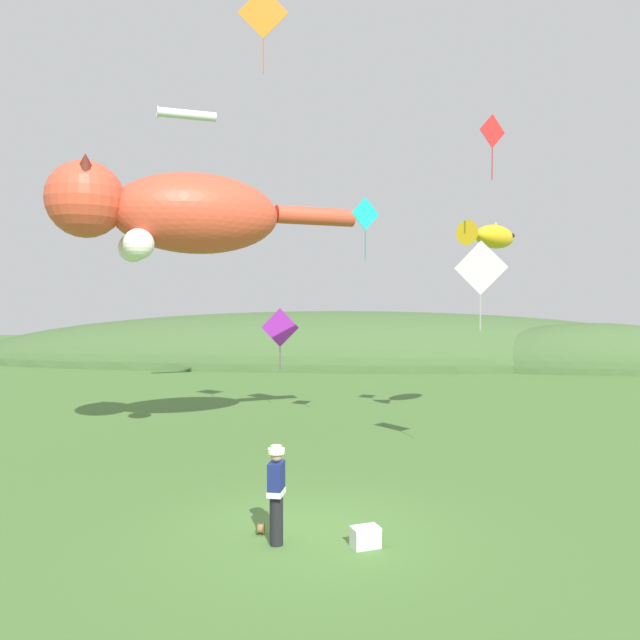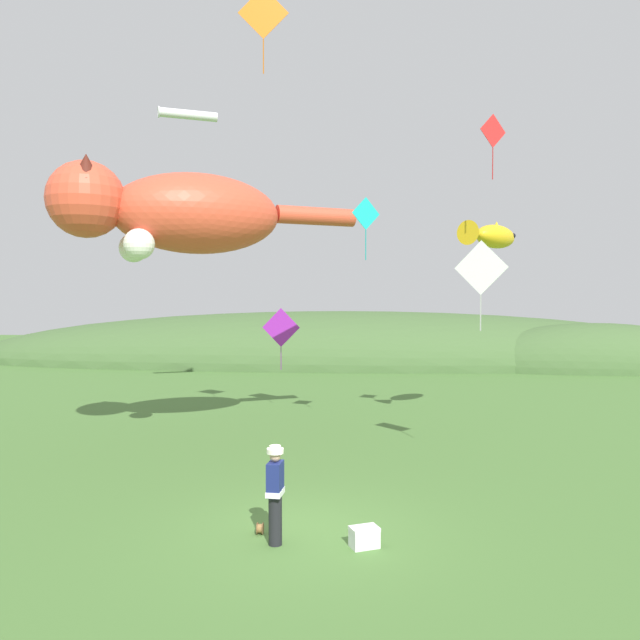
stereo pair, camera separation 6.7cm
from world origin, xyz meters
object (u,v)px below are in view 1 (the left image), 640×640
object	(u,v)px
festival_attendant	(276,492)
kite_diamond_violet	(280,328)
kite_spool	(261,529)
kite_tube_streamer	(186,114)
picnic_cooler	(365,537)
kite_diamond_red	(492,132)
kite_diamond_teal	(365,214)
kite_diamond_orange	(263,13)
kite_giant_cat	(174,213)
kite_fish_windsock	(490,236)
kite_diamond_white	(481,268)

from	to	relation	value
festival_attendant	kite_diamond_violet	distance (m)	13.58
kite_spool	kite_tube_streamer	world-z (taller)	kite_tube_streamer
picnic_cooler	kite_diamond_red	xyz separation A→B (m)	(3.71, 7.43, 8.95)
kite_tube_streamer	festival_attendant	bearing A→B (deg)	-68.52
kite_diamond_red	festival_attendant	bearing A→B (deg)	-125.50
kite_tube_streamer	kite_diamond_teal	size ratio (longest dim) A/B	1.19
kite_diamond_orange	kite_spool	bearing A→B (deg)	-82.28
kite_giant_cat	kite_diamond_orange	size ratio (longest dim) A/B	3.77
kite_fish_windsock	kite_diamond_red	size ratio (longest dim) A/B	1.48
kite_diamond_red	kite_diamond_teal	world-z (taller)	kite_diamond_red
kite_diamond_violet	kite_diamond_teal	size ratio (longest dim) A/B	1.29
festival_attendant	kite_spool	bearing A→B (deg)	126.58
kite_diamond_white	kite_diamond_teal	xyz separation A→B (m)	(-2.85, 2.94, 1.76)
festival_attendant	kite_diamond_teal	xyz separation A→B (m)	(1.67, 7.94, 5.93)
kite_diamond_red	picnic_cooler	bearing A→B (deg)	-116.55
picnic_cooler	kite_diamond_teal	size ratio (longest dim) A/B	0.31
picnic_cooler	kite_spool	bearing A→B (deg)	165.93
kite_giant_cat	kite_diamond_violet	xyz separation A→B (m)	(2.28, 6.39, -3.62)
kite_diamond_white	kite_fish_windsock	bearing A→B (deg)	75.74
kite_spool	kite_fish_windsock	distance (m)	12.93
kite_giant_cat	kite_diamond_orange	world-z (taller)	kite_diamond_orange
kite_fish_windsock	kite_diamond_orange	distance (m)	9.73
kite_diamond_orange	kite_diamond_teal	distance (m)	6.10
kite_spool	kite_diamond_white	size ratio (longest dim) A/B	0.09
kite_spool	kite_giant_cat	size ratio (longest dim) A/B	0.03
kite_tube_streamer	kite_diamond_violet	distance (m)	9.06
kite_giant_cat	kite_diamond_white	bearing A→B (deg)	-12.78
festival_attendant	picnic_cooler	distance (m)	1.76
kite_diamond_red	kite_tube_streamer	bearing A→B (deg)	150.91
kite_tube_streamer	kite_diamond_teal	world-z (taller)	kite_tube_streamer
kite_diamond_violet	kite_tube_streamer	bearing A→B (deg)	-179.35
kite_tube_streamer	kite_diamond_violet	world-z (taller)	kite_tube_streamer
festival_attendant	kite_diamond_teal	world-z (taller)	kite_diamond_teal
kite_giant_cat	kite_diamond_teal	distance (m)	5.62
kite_fish_windsock	festival_attendant	bearing A→B (deg)	-120.16
kite_giant_cat	kite_diamond_teal	xyz separation A→B (m)	(5.52, 1.04, 0.05)
kite_diamond_white	kite_diamond_orange	bearing A→B (deg)	174.42
picnic_cooler	kite_diamond_white	world-z (taller)	kite_diamond_white
kite_diamond_violet	kite_diamond_teal	bearing A→B (deg)	-58.82
kite_spool	kite_fish_windsock	xyz separation A→B (m)	(6.13, 9.47, 6.31)
kite_spool	kite_diamond_white	xyz separation A→B (m)	(4.87, 4.54, 5.02)
kite_diamond_orange	kite_fish_windsock	bearing A→B (deg)	32.81
kite_fish_windsock	kite_tube_streamer	distance (m)	12.56
kite_diamond_white	kite_diamond_violet	world-z (taller)	kite_diamond_white
kite_giant_cat	kite_diamond_red	distance (m)	9.44
kite_diamond_violet	picnic_cooler	bearing A→B (deg)	-76.70
kite_tube_streamer	kite_diamond_white	distance (m)	14.27
kite_diamond_red	kite_diamond_white	bearing A→B (deg)	-107.62
kite_tube_streamer	kite_diamond_orange	xyz separation A→B (m)	(4.18, -7.71, 0.29)
kite_tube_streamer	kite_diamond_orange	size ratio (longest dim) A/B	1.00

